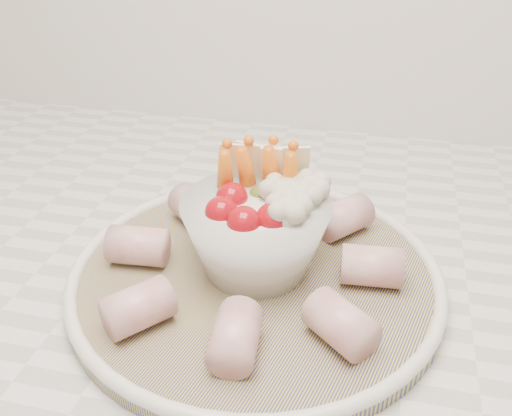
# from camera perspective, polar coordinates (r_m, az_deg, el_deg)

# --- Properties ---
(serving_platter) EXTENTS (0.40, 0.40, 0.02)m
(serving_platter) POSITION_cam_1_polar(r_m,az_deg,el_deg) (0.52, -0.05, -6.77)
(serving_platter) COLOR navy
(serving_platter) RESTS_ON kitchen_counter
(veggie_bowl) EXTENTS (0.13, 0.13, 0.11)m
(veggie_bowl) POSITION_cam_1_polar(r_m,az_deg,el_deg) (0.50, 0.26, -1.96)
(veggie_bowl) COLOR silver
(veggie_bowl) RESTS_ON serving_platter
(cured_meat_rolls) EXTENTS (0.27, 0.27, 0.04)m
(cured_meat_rolls) POSITION_cam_1_polar(r_m,az_deg,el_deg) (0.51, -0.13, -4.78)
(cured_meat_rolls) COLOR #BD5661
(cured_meat_rolls) RESTS_ON serving_platter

